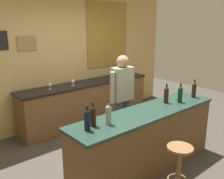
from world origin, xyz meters
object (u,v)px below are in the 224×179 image
wine_bottle_d (166,94)px  wine_bottle_f (194,89)px  bar_stool (179,163)px  wine_glass_e (123,70)px  bartender (122,95)px  wine_bottle_b (93,115)px  wine_glass_c (113,73)px  wine_bottle_c (109,114)px  wine_bottle_e (180,94)px  wine_glass_d (117,72)px  wine_bottle_a (87,119)px  wine_glass_b (73,80)px  wine_glass_a (50,84)px

wine_bottle_d → wine_bottle_f: size_ratio=1.00×
bar_stool → wine_bottle_d: 1.15m
wine_bottle_f → wine_glass_e: (0.41, 2.19, -0.05)m
bartender → wine_bottle_f: bearing=-43.4°
wine_bottle_b → wine_glass_c: bearing=44.1°
wine_bottle_c → wine_glass_e: (2.23, 2.14, -0.05)m
bartender → bar_stool: size_ratio=2.38×
wine_bottle_e → wine_bottle_c: bearing=177.6°
wine_bottle_d → wine_glass_d: (0.76, 2.00, -0.05)m
wine_bottle_f → wine_glass_e: wine_bottle_f is taller
wine_bottle_a → wine_bottle_e: size_ratio=1.00×
wine_bottle_d → wine_bottle_b: bearing=179.5°
wine_bottle_b → wine_glass_b: 2.12m
wine_bottle_a → wine_bottle_f: bearing=-2.1°
wine_glass_e → wine_glass_c: bearing=-167.4°
wine_bottle_b → wine_bottle_d: size_ratio=1.00×
wine_bottle_b → wine_bottle_c: same height
wine_bottle_d → wine_glass_e: wine_bottle_d is taller
wine_glass_c → wine_glass_e: bearing=12.6°
wine_glass_e → wine_bottle_b: bearing=-139.4°
wine_bottle_c → wine_bottle_f: (1.82, -0.05, 0.00)m
wine_bottle_a → wine_glass_a: (0.56, 2.03, -0.05)m
wine_bottle_b → wine_glass_d: bearing=42.7°
wine_bottle_d → wine_bottle_f: 0.60m
bartender → wine_glass_e: 1.88m
wine_bottle_f → wine_glass_b: bearing=117.8°
wine_bottle_e → wine_glass_c: (0.45, 2.12, -0.05)m
wine_glass_a → wine_bottle_e: bearing=-61.4°
wine_bottle_b → wine_glass_e: size_ratio=1.97×
wine_bottle_b → wine_glass_a: wine_bottle_b is taller
bartender → wine_glass_b: 1.25m
wine_bottle_d → wine_bottle_c: bearing=-176.7°
wine_bottle_f → wine_glass_a: bearing=126.4°
wine_glass_a → wine_glass_d: (1.72, 0.02, 0.00)m
bar_stool → wine_bottle_f: 1.51m
wine_bottle_b → wine_glass_e: wine_bottle_b is taller
bar_stool → wine_bottle_d: wine_bottle_d is taller
wine_glass_e → bartender: bearing=-133.0°
wine_bottle_a → wine_glass_d: wine_bottle_a is taller
wine_bottle_c → wine_glass_a: (0.26, 2.06, -0.05)m
wine_glass_a → wine_bottle_c: bearing=-97.2°
bar_stool → wine_glass_d: 3.13m
wine_bottle_e → wine_glass_c: size_ratio=1.97×
bartender → wine_bottle_d: bearing=-68.2°
wine_bottle_a → wine_bottle_d: same height
wine_glass_c → wine_bottle_a: bearing=-136.8°
bartender → wine_bottle_f: (0.87, -0.82, 0.12)m
bartender → wine_glass_a: 1.46m
wine_bottle_c → wine_bottle_e: same height
bartender → wine_bottle_f: 1.20m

